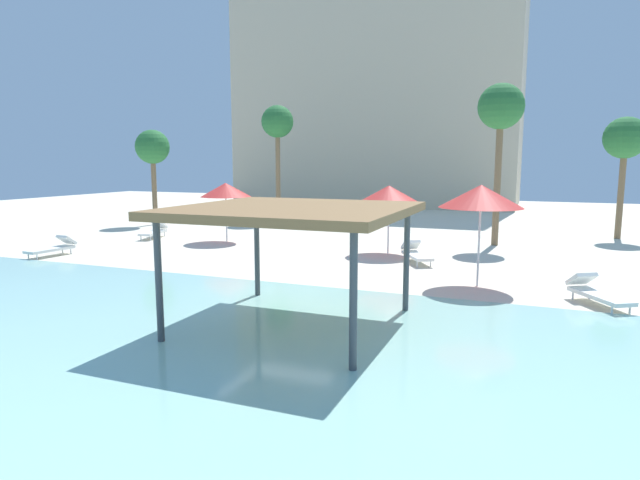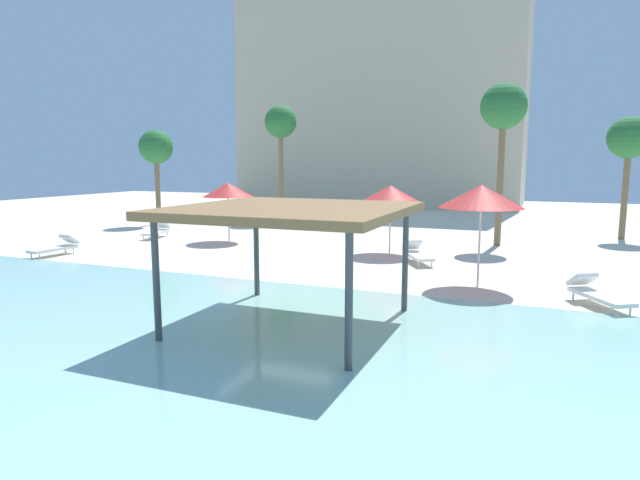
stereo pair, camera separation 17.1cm
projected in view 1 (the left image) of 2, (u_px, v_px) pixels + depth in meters
ground_plane at (277, 298)px, 14.14m from camera, size 80.00×80.00×0.00m
lagoon_water at (142, 367)px, 9.32m from camera, size 44.00×13.50×0.04m
shade_pavilion at (294, 213)px, 11.38m from camera, size 4.70×4.70×2.63m
beach_umbrella_red_0 at (389, 194)px, 20.67m from camera, size 2.38×2.38×2.66m
beach_umbrella_red_1 at (481, 196)px, 15.14m from camera, size 2.37×2.37×2.92m
beach_umbrella_red_2 at (226, 190)px, 23.87m from camera, size 2.26×2.26×2.63m
lounge_chair_0 at (416, 253)px, 19.10m from camera, size 1.48×1.94×0.74m
lounge_chair_2 at (54, 247)px, 20.43m from camera, size 0.76×1.94×0.74m
lounge_chair_3 at (596, 292)px, 13.41m from camera, size 1.51×1.93×0.74m
lounge_chair_4 at (154, 231)px, 25.27m from camera, size 1.01×1.98×0.74m
palm_tree_0 at (625, 140)px, 24.39m from camera, size 1.90×1.90×5.60m
palm_tree_1 at (153, 149)px, 30.06m from camera, size 1.90×1.90×5.35m
palm_tree_2 at (501, 111)px, 22.25m from camera, size 1.90×1.90×6.80m
palm_tree_3 at (277, 125)px, 31.65m from camera, size 1.90×1.90×6.87m
hotel_block_0 at (381, 91)px, 45.82m from camera, size 22.94×11.22×19.20m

